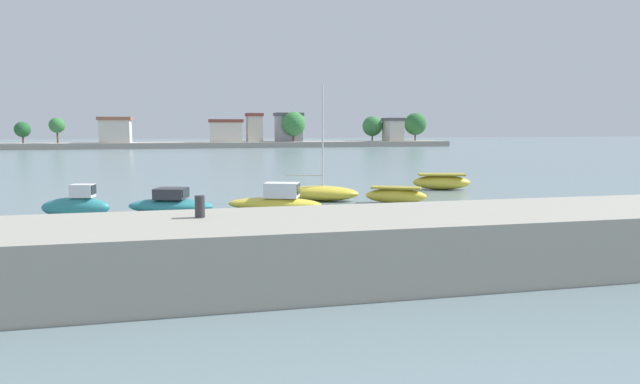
{
  "coord_description": "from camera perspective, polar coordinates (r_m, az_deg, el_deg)",
  "views": [
    {
      "loc": [
        -5.38,
        -25.22,
        4.76
      ],
      "look_at": [
        2.56,
        7.96,
        0.82
      ],
      "focal_mm": 32.11,
      "sensor_mm": 36.0,
      "label": 1
    }
  ],
  "objects": [
    {
      "name": "moored_boat_0",
      "position": [
        32.31,
        -23.09,
        -1.26
      ],
      "size": [
        3.67,
        1.86,
        1.76
      ],
      "rotation": [
        0.0,
        0.0,
        -0.2
      ],
      "color": "teal",
      "rests_on": "ground"
    },
    {
      "name": "moored_boat_4",
      "position": [
        35.66,
        7.58,
        -0.33
      ],
      "size": [
        3.93,
        2.83,
        1.03
      ],
      "rotation": [
        0.0,
        0.0,
        -0.47
      ],
      "color": "yellow",
      "rests_on": "ground"
    },
    {
      "name": "mooring_buoy_2",
      "position": [
        29.48,
        -29.28,
        -3.27
      ],
      "size": [
        0.28,
        0.28,
        0.28
      ],
      "primitive_type": "sphere",
      "color": "white",
      "rests_on": "ground"
    },
    {
      "name": "moored_boat_5",
      "position": [
        44.04,
        12.01,
        1.0
      ],
      "size": [
        4.6,
        2.92,
        1.2
      ],
      "rotation": [
        0.0,
        0.0,
        -0.31
      ],
      "color": "yellow",
      "rests_on": "ground"
    },
    {
      "name": "mooring_buoy_0",
      "position": [
        27.18,
        -2.86,
        -3.16
      ],
      "size": [
        0.32,
        0.32,
        0.32
      ],
      "primitive_type": "sphere",
      "color": "orange",
      "rests_on": "ground"
    },
    {
      "name": "moored_boat_3",
      "position": [
        36.62,
        0.17,
        -0.08
      ],
      "size": [
        5.12,
        3.64,
        7.25
      ],
      "rotation": [
        0.0,
        0.0,
        -0.41
      ],
      "color": "yellow",
      "rests_on": "ground"
    },
    {
      "name": "mooring_bollard",
      "position": [
        17.68,
        -11.89,
        -1.43
      ],
      "size": [
        0.3,
        0.3,
        0.67
      ],
      "primitive_type": "cylinder",
      "color": "#2D2D33",
      "rests_on": "seawall_embankment"
    },
    {
      "name": "moored_boat_2",
      "position": [
        32.33,
        -4.4,
        -0.92
      ],
      "size": [
        5.64,
        3.52,
        1.59
      ],
      "rotation": [
        0.0,
        0.0,
        -0.36
      ],
      "color": "yellow",
      "rests_on": "ground"
    },
    {
      "name": "ground_plane",
      "position": [
        26.22,
        -1.4,
        -3.87
      ],
      "size": [
        400.0,
        400.0,
        0.0
      ],
      "primitive_type": "plane",
      "color": "slate"
    },
    {
      "name": "moored_boat_1",
      "position": [
        32.31,
        -14.63,
        -1.16
      ],
      "size": [
        5.04,
        3.14,
        1.39
      ],
      "rotation": [
        0.0,
        0.0,
        -0.29
      ],
      "color": "teal",
      "rests_on": "ground"
    },
    {
      "name": "distant_shoreline",
      "position": [
        131.26,
        -8.05,
        5.49
      ],
      "size": [
        112.64,
        10.93,
        8.07
      ],
      "color": "gray",
      "rests_on": "ground"
    },
    {
      "name": "seawall_embankment",
      "position": [
        18.04,
        4.21,
        -5.45
      ],
      "size": [
        85.03,
        5.1,
        2.0
      ],
      "primitive_type": "cube",
      "color": "#9E998C",
      "rests_on": "ground"
    },
    {
      "name": "mooring_buoy_1",
      "position": [
        29.86,
        -24.29,
        -2.89
      ],
      "size": [
        0.29,
        0.29,
        0.29
      ],
      "primitive_type": "sphere",
      "color": "orange",
      "rests_on": "ground"
    }
  ]
}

